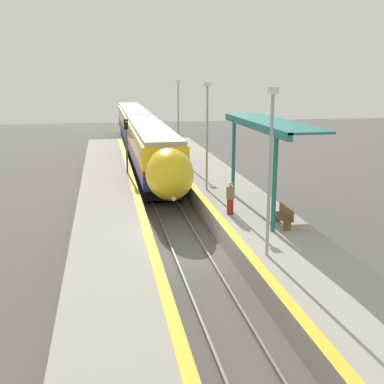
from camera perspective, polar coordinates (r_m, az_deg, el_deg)
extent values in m
plane|color=#56514C|center=(21.06, -0.23, -7.42)|extent=(120.00, 120.00, 0.00)
cube|color=slate|center=(20.93, -2.18, -7.36)|extent=(0.08, 90.00, 0.15)
cube|color=slate|center=(21.16, 1.71, -7.10)|extent=(0.08, 90.00, 0.15)
cube|color=black|center=(37.43, -4.93, 2.94)|extent=(2.41, 17.67, 0.78)
cube|color=navy|center=(37.28, -4.96, 4.21)|extent=(2.73, 19.21, 0.90)
cube|color=red|center=(37.18, -4.98, 5.13)|extent=(2.75, 19.21, 0.31)
cube|color=yellow|center=(37.07, -5.01, 6.41)|extent=(2.73, 19.21, 1.37)
cube|color=black|center=(37.08, -5.01, 6.31)|extent=(2.76, 17.67, 0.75)
cube|color=#9E9EA3|center=(36.97, -5.03, 7.69)|extent=(2.46, 19.21, 0.30)
cylinder|color=black|center=(30.53, -4.97, 0.13)|extent=(0.12, 0.87, 0.87)
cylinder|color=black|center=(30.69, -2.29, 0.24)|extent=(0.12, 0.87, 0.87)
cylinder|color=black|center=(32.67, -5.35, 1.02)|extent=(0.12, 0.87, 0.87)
cylinder|color=black|center=(32.82, -2.84, 1.12)|extent=(0.12, 0.87, 0.87)
cylinder|color=black|center=(42.16, -6.56, 3.88)|extent=(0.12, 0.87, 0.87)
cylinder|color=black|center=(42.28, -4.61, 3.96)|extent=(0.12, 0.87, 0.87)
cylinder|color=black|center=(44.33, -6.76, 4.36)|extent=(0.12, 0.87, 0.87)
cylinder|color=black|center=(44.44, -4.90, 4.43)|extent=(0.12, 0.87, 0.87)
ellipsoid|color=yellow|center=(26.45, -2.68, 2.15)|extent=(2.62, 3.97, 2.84)
ellipsoid|color=black|center=(25.88, -2.54, 2.94)|extent=(1.91, 2.31, 1.44)
sphere|color=#F9F4CC|center=(25.25, -2.19, -0.83)|extent=(0.24, 0.24, 0.24)
cube|color=black|center=(57.14, -6.92, 6.64)|extent=(2.41, 17.67, 0.78)
cube|color=navy|center=(57.05, -6.95, 7.48)|extent=(2.73, 19.21, 0.90)
cube|color=red|center=(56.98, -6.97, 8.08)|extent=(2.75, 19.21, 0.31)
cube|color=yellow|center=(56.91, -6.99, 8.92)|extent=(2.73, 19.21, 1.37)
cube|color=black|center=(56.92, -6.99, 8.85)|extent=(2.76, 17.67, 0.75)
cube|color=#9E9EA3|center=(56.85, -7.02, 9.76)|extent=(2.46, 19.21, 0.30)
cylinder|color=black|center=(50.15, -7.22, 5.44)|extent=(0.12, 0.87, 0.87)
cylinder|color=black|center=(50.25, -5.57, 5.50)|extent=(0.12, 0.87, 0.87)
cylinder|color=black|center=(52.32, -7.36, 5.78)|extent=(0.12, 0.87, 0.87)
cylinder|color=black|center=(52.42, -5.78, 5.84)|extent=(0.12, 0.87, 0.87)
cylinder|color=black|center=(61.94, -7.88, 6.99)|extent=(0.12, 0.87, 0.87)
cylinder|color=black|center=(62.02, -6.54, 7.04)|extent=(0.12, 0.87, 0.87)
cylinder|color=black|center=(64.12, -7.98, 7.22)|extent=(0.12, 0.87, 0.87)
cylinder|color=black|center=(64.20, -6.69, 7.27)|extent=(0.12, 0.87, 0.87)
cube|color=#9E998E|center=(21.78, 9.14, -5.53)|extent=(4.00, 64.00, 0.96)
cube|color=yellow|center=(21.10, 4.56, -4.63)|extent=(0.40, 64.00, 0.01)
cube|color=#9E998E|center=(20.60, -9.37, -6.68)|extent=(3.44, 64.00, 0.96)
cube|color=yellow|center=(20.51, -5.16, -5.20)|extent=(0.40, 64.00, 0.01)
cube|color=brown|center=(21.46, 11.20, -3.96)|extent=(0.36, 0.06, 0.42)
cube|color=brown|center=(22.60, 10.02, -3.00)|extent=(0.36, 0.06, 0.42)
cube|color=brown|center=(21.96, 10.62, -2.91)|extent=(0.44, 1.70, 0.03)
cube|color=brown|center=(21.97, 11.13, -2.29)|extent=(0.04, 1.70, 0.44)
cube|color=maroon|center=(23.44, 4.54, -1.76)|extent=(0.28, 0.20, 0.78)
cube|color=#7F6647|center=(23.26, 4.57, -0.09)|extent=(0.36, 0.22, 0.62)
sphere|color=beige|center=(23.17, 4.59, 0.91)|extent=(0.21, 0.21, 0.21)
cylinder|color=#59595E|center=(33.50, -7.71, 3.98)|extent=(0.14, 0.14, 3.98)
cube|color=black|center=(33.18, -7.84, 7.96)|extent=(0.28, 0.20, 0.70)
sphere|color=#1ED833|center=(33.06, -7.84, 8.24)|extent=(0.14, 0.14, 0.14)
sphere|color=#330A0A|center=(33.09, -7.82, 7.65)|extent=(0.14, 0.14, 0.14)
cylinder|color=#9E9EA3|center=(17.73, 9.19, 1.69)|extent=(0.12, 0.12, 5.99)
cube|color=silver|center=(17.35, 9.59, 11.80)|extent=(0.36, 0.20, 0.24)
cylinder|color=#9E9EA3|center=(27.99, 1.80, 6.26)|extent=(0.12, 0.12, 5.99)
cube|color=silver|center=(27.75, 1.85, 12.65)|extent=(0.36, 0.20, 0.24)
cylinder|color=#9E9EA3|center=(38.54, -1.63, 8.33)|extent=(0.12, 0.12, 5.99)
cube|color=silver|center=(38.37, -1.66, 12.96)|extent=(0.36, 0.20, 0.24)
cylinder|color=#1E6B66|center=(20.79, 9.74, 0.92)|extent=(0.20, 0.20, 4.19)
cylinder|color=#1E6B66|center=(26.97, 4.95, 4.00)|extent=(0.20, 0.20, 4.19)
cube|color=#1E6B66|center=(23.53, 7.19, 7.91)|extent=(0.24, 9.61, 0.36)
cube|color=#1E6B66|center=(23.81, 9.29, 8.20)|extent=(2.00, 9.61, 0.10)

